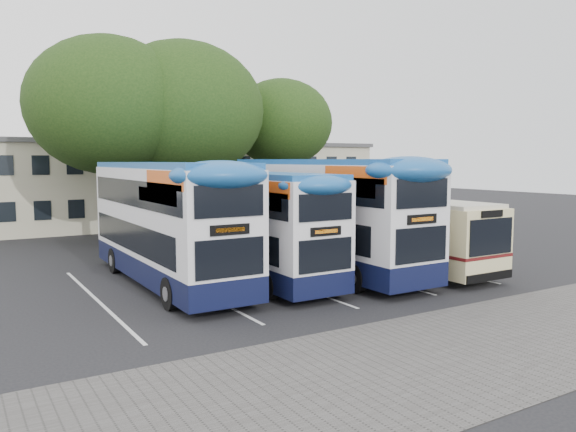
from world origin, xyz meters
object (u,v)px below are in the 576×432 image
(lamp_post, at_px, (288,156))
(bus_dd_mid, at_px, (251,220))
(tree_mid, at_px, (182,111))
(bus_dd_left, at_px, (166,218))
(bus_single, at_px, (394,228))
(tree_right, at_px, (281,123))
(tree_left, at_px, (108,106))
(bus_dd_right, at_px, (324,210))

(lamp_post, xyz_separation_m, bus_dd_mid, (-10.51, -14.48, -2.70))
(tree_mid, xyz_separation_m, bus_dd_left, (-4.96, -11.21, -5.10))
(bus_dd_mid, bearing_deg, bus_single, -8.43)
(bus_dd_mid, bearing_deg, tree_right, 54.96)
(tree_left, bearing_deg, bus_single, -54.19)
(lamp_post, xyz_separation_m, tree_mid, (-8.83, -2.48, 2.61))
(lamp_post, distance_m, tree_left, 13.65)
(tree_right, xyz_separation_m, bus_single, (-2.19, -13.70, -5.52))
(bus_dd_mid, relative_size, bus_dd_right, 0.89)
(bus_dd_left, height_order, bus_single, bus_dd_left)
(tree_right, bearing_deg, tree_mid, -174.41)
(lamp_post, relative_size, tree_left, 0.78)
(tree_right, xyz_separation_m, bus_dd_left, (-12.19, -11.92, -4.69))
(bus_dd_mid, bearing_deg, bus_dd_left, 166.50)
(bus_single, bearing_deg, tree_left, 125.81)
(tree_left, relative_size, tree_mid, 0.98)
(lamp_post, bearing_deg, tree_mid, -164.33)
(tree_left, xyz_separation_m, bus_dd_right, (5.95, -12.29, -5.13))
(bus_dd_left, xyz_separation_m, bus_dd_right, (6.60, -1.12, 0.07))
(tree_right, relative_size, bus_dd_left, 0.90)
(bus_dd_mid, distance_m, bus_single, 6.82)
(tree_mid, bearing_deg, tree_left, -179.53)
(tree_right, distance_m, bus_dd_right, 14.92)
(lamp_post, xyz_separation_m, bus_dd_left, (-13.79, -13.69, -2.49))
(tree_left, bearing_deg, bus_dd_left, -93.34)
(tree_right, height_order, bus_dd_mid, tree_right)
(tree_left, bearing_deg, lamp_post, 10.83)
(tree_left, distance_m, bus_dd_mid, 13.39)
(lamp_post, xyz_separation_m, tree_right, (-1.60, -1.77, 2.20))
(tree_right, bearing_deg, bus_single, -99.08)
(bus_dd_left, bearing_deg, tree_mid, 66.12)
(bus_dd_mid, bearing_deg, tree_left, 102.38)
(bus_dd_left, distance_m, bus_dd_right, 6.69)
(tree_left, distance_m, bus_dd_right, 14.59)
(bus_dd_right, height_order, bus_single, bus_dd_right)
(bus_dd_right, xyz_separation_m, bus_single, (3.40, -0.67, -0.90))
(tree_right, bearing_deg, bus_dd_mid, -125.04)
(bus_dd_left, xyz_separation_m, bus_single, (10.00, -1.78, -0.83))
(tree_left, relative_size, bus_dd_right, 1.00)
(tree_left, distance_m, tree_mid, 4.31)
(bus_dd_left, bearing_deg, bus_dd_mid, -13.50)
(tree_mid, bearing_deg, bus_dd_left, -113.88)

